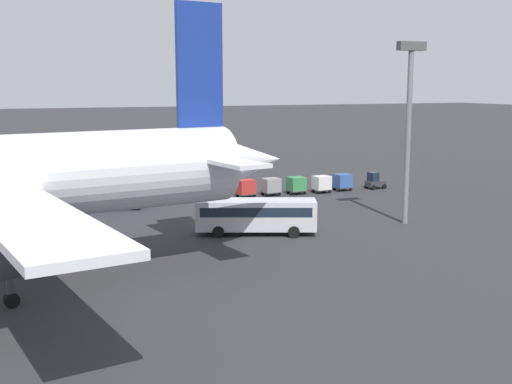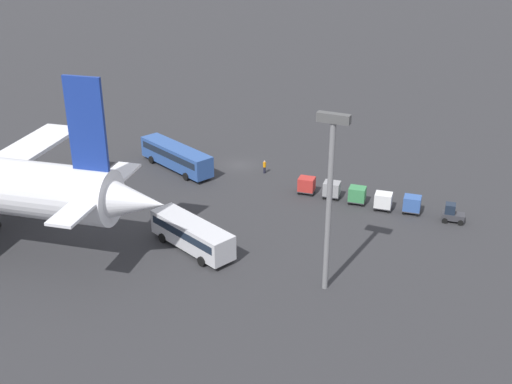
% 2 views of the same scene
% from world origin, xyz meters
% --- Properties ---
extents(ground_plane, '(600.00, 600.00, 0.00)m').
position_xyz_m(ground_plane, '(0.00, 0.00, 0.00)').
color(ground_plane, '#2D2D30').
extents(shuttle_bus_near, '(12.55, 7.48, 3.14)m').
position_xyz_m(shuttle_bus_near, '(6.97, 4.57, 1.89)').
color(shuttle_bus_near, '#2D5199').
rests_on(shuttle_bus_near, ground).
extents(shuttle_bus_far, '(10.66, 6.51, 3.02)m').
position_xyz_m(shuttle_bus_far, '(-5.41, 22.41, 1.82)').
color(shuttle_bus_far, silver).
rests_on(shuttle_bus_far, ground).
extents(baggage_tug, '(2.53, 1.87, 2.10)m').
position_xyz_m(baggage_tug, '(-28.60, 5.30, 0.94)').
color(baggage_tug, '#333338').
rests_on(baggage_tug, ground).
extents(worker_person, '(0.38, 0.38, 1.74)m').
position_xyz_m(worker_person, '(-4.22, 1.16, 0.87)').
color(worker_person, '#1E1E2D').
rests_on(worker_person, ground).
extents(cargo_cart_blue, '(2.16, 1.88, 2.06)m').
position_xyz_m(cargo_cart_blue, '(-24.11, 5.09, 1.19)').
color(cargo_cart_blue, '#38383D').
rests_on(cargo_cart_blue, ground).
extents(cargo_cart_white, '(2.16, 1.88, 2.06)m').
position_xyz_m(cargo_cart_white, '(-20.93, 5.57, 1.19)').
color(cargo_cart_white, '#38383D').
rests_on(cargo_cart_white, ground).
extents(cargo_cart_green, '(2.16, 1.88, 2.06)m').
position_xyz_m(cargo_cart_green, '(-17.75, 5.18, 1.19)').
color(cargo_cart_green, '#38383D').
rests_on(cargo_cart_green, ground).
extents(cargo_cart_grey, '(2.16, 1.88, 2.06)m').
position_xyz_m(cargo_cart_grey, '(-14.56, 4.93, 1.19)').
color(cargo_cart_grey, '#38383D').
rests_on(cargo_cart_grey, ground).
extents(cargo_cart_red, '(2.16, 1.88, 2.06)m').
position_xyz_m(cargo_cart_red, '(-11.38, 4.93, 1.19)').
color(cargo_cart_red, '#38383D').
rests_on(cargo_cart_red, ground).
extents(light_pole, '(2.80, 0.70, 16.74)m').
position_xyz_m(light_pole, '(-20.04, 23.73, 10.33)').
color(light_pole, slate).
rests_on(light_pole, ground).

